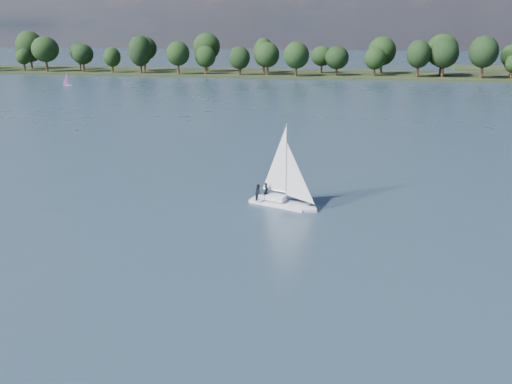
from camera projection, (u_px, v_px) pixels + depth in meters
The scene contains 5 objects.
ground at pixel (316, 118), 123.14m from camera, with size 700.00×700.00×0.00m, color #233342.
far_shore at pixel (338, 75), 228.89m from camera, with size 660.00×40.00×1.50m, color black.
sailboat at pixel (280, 182), 62.90m from camera, with size 7.63×4.72×9.74m.
dinghy_pink at pixel (67, 82), 189.02m from camera, with size 2.96×2.13×4.41m.
treeline at pixel (307, 54), 224.95m from camera, with size 562.49×73.74×18.75m.
Camera 1 is at (8.90, -23.01, 19.40)m, focal length 40.00 mm.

